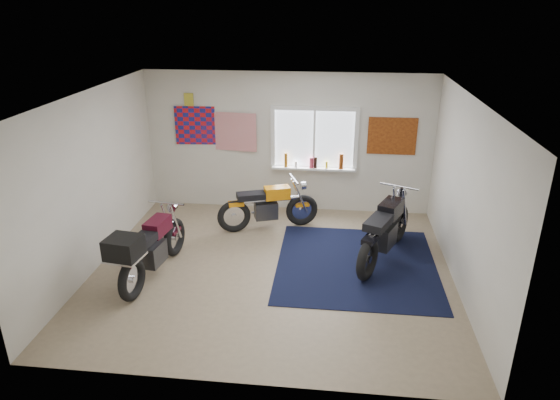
# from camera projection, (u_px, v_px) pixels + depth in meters

# --- Properties ---
(ground) EXTENTS (5.50, 5.50, 0.00)m
(ground) POSITION_uv_depth(u_px,v_px,m) (272.00, 270.00, 7.80)
(ground) COLOR #9E896B
(ground) RESTS_ON ground
(room_shell) EXTENTS (5.50, 5.50, 5.50)m
(room_shell) POSITION_uv_depth(u_px,v_px,m) (272.00, 170.00, 7.18)
(room_shell) COLOR white
(room_shell) RESTS_ON ground
(navy_rug) EXTENTS (2.50, 2.60, 0.01)m
(navy_rug) POSITION_uv_depth(u_px,v_px,m) (356.00, 264.00, 7.94)
(navy_rug) COLOR black
(navy_rug) RESTS_ON ground
(window_assembly) EXTENTS (1.66, 0.17, 1.26)m
(window_assembly) POSITION_uv_depth(u_px,v_px,m) (314.00, 143.00, 9.50)
(window_assembly) COLOR white
(window_assembly) RESTS_ON room_shell
(oil_bottles) EXTENTS (1.14, 0.09, 0.30)m
(oil_bottles) POSITION_uv_depth(u_px,v_px,m) (317.00, 162.00, 9.56)
(oil_bottles) COLOR #935815
(oil_bottles) RESTS_ON window_assembly
(flag_display) EXTENTS (1.60, 0.10, 1.17)m
(flag_display) POSITION_uv_depth(u_px,v_px,m) (189.00, 100.00, 9.46)
(flag_display) COLOR red
(flag_display) RESTS_ON room_shell
(triumph_poster) EXTENTS (0.90, 0.03, 0.70)m
(triumph_poster) POSITION_uv_depth(u_px,v_px,m) (392.00, 136.00, 9.29)
(triumph_poster) COLOR #A54C14
(triumph_poster) RESTS_ON room_shell
(yellow_triumph) EXTENTS (1.80, 0.80, 0.94)m
(yellow_triumph) POSITION_uv_depth(u_px,v_px,m) (268.00, 207.00, 9.05)
(yellow_triumph) COLOR black
(yellow_triumph) RESTS_ON ground
(black_chrome_bike) EXTENTS (1.04, 2.00, 1.10)m
(black_chrome_bike) POSITION_uv_depth(u_px,v_px,m) (385.00, 232.00, 7.96)
(black_chrome_bike) COLOR black
(black_chrome_bike) RESTS_ON navy_rug
(maroon_tourer) EXTENTS (0.72, 1.99, 1.01)m
(maroon_tourer) POSITION_uv_depth(u_px,v_px,m) (148.00, 249.00, 7.32)
(maroon_tourer) COLOR black
(maroon_tourer) RESTS_ON ground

